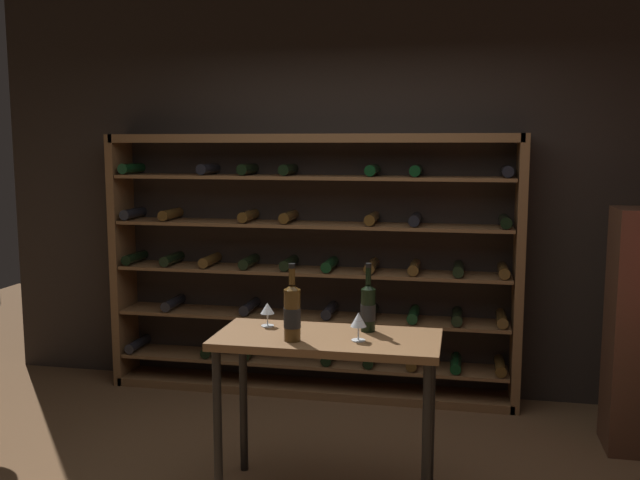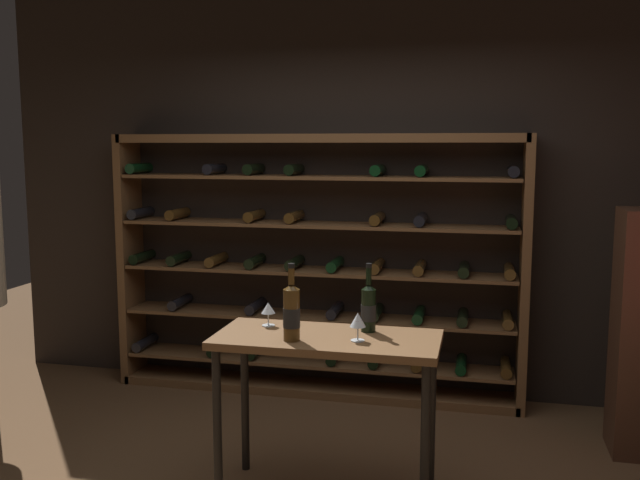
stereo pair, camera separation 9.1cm
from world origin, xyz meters
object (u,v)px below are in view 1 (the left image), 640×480
object	(u,v)px
tasting_table	(327,357)
wine_bottle_amber_reserve	(368,307)
wine_glass_stemmed_right	(267,310)
wine_rack	(311,268)
wine_glass_stemmed_center	(358,321)
wine_bottle_green_slim	(292,312)

from	to	relation	value
tasting_table	wine_bottle_amber_reserve	xyz separation A→B (m)	(0.19, 0.13, 0.24)
wine_bottle_amber_reserve	wine_glass_stemmed_right	bearing A→B (deg)	-178.88
wine_bottle_amber_reserve	wine_glass_stemmed_right	distance (m)	0.53
wine_rack	wine_bottle_amber_reserve	distance (m)	1.49
tasting_table	wine_glass_stemmed_right	bearing A→B (deg)	161.03
wine_glass_stemmed_center	wine_glass_stemmed_right	world-z (taller)	wine_glass_stemmed_center
wine_glass_stemmed_center	wine_rack	bearing A→B (deg)	110.27
wine_rack	wine_glass_stemmed_right	bearing A→B (deg)	-87.35
wine_bottle_amber_reserve	wine_glass_stemmed_center	distance (m)	0.19
wine_glass_stemmed_center	wine_glass_stemmed_right	size ratio (longest dim) A/B	1.12
wine_glass_stemmed_center	wine_glass_stemmed_right	xyz separation A→B (m)	(-0.51, 0.18, -0.01)
wine_glass_stemmed_right	wine_rack	bearing A→B (deg)	92.65
wine_rack	wine_bottle_amber_reserve	size ratio (longest dim) A/B	8.37
wine_rack	wine_glass_stemmed_center	bearing A→B (deg)	-69.73
wine_rack	tasting_table	distance (m)	1.56
wine_rack	wine_bottle_green_slim	xyz separation A→B (m)	(0.26, -1.61, 0.07)
wine_bottle_amber_reserve	wine_bottle_green_slim	distance (m)	0.42
wine_glass_stemmed_center	wine_bottle_amber_reserve	bearing A→B (deg)	83.25
wine_rack	wine_bottle_green_slim	size ratio (longest dim) A/B	7.75
wine_bottle_green_slim	wine_glass_stemmed_right	bearing A→B (deg)	128.94
wine_rack	tasting_table	world-z (taller)	wine_rack
tasting_table	wine_glass_stemmed_right	distance (m)	0.42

